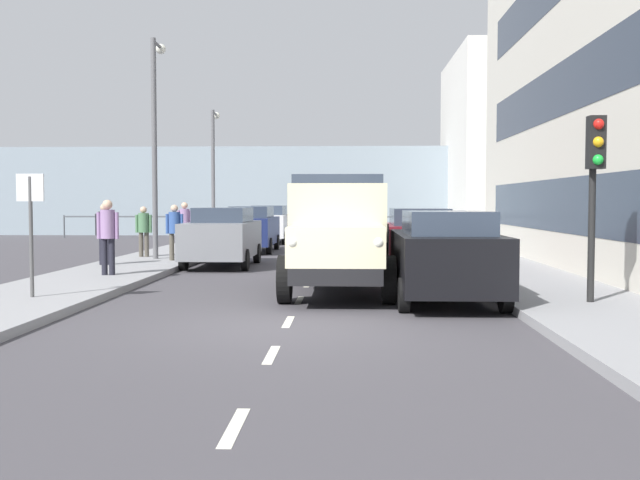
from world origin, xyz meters
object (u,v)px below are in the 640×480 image
at_px(pedestrian_in_dark_coat, 105,229).
at_px(pedestrian_by_lamp, 175,228).
at_px(truck_vintage_cream, 338,237).
at_px(street_sign, 31,213).
at_px(car_black_kerbside_near, 445,255).
at_px(lamp_post_far, 214,162).
at_px(pedestrian_near_railing, 108,231).
at_px(pedestrian_with_bag, 185,223).
at_px(car_maroon_kerbside_1, 418,240).
at_px(car_white_oppositeside_2, 269,223).
at_px(car_grey_oppositeside_0, 223,236).
at_px(car_navy_oppositeside_1, 251,228).
at_px(lamp_post_promenade, 156,129).
at_px(pedestrian_strolling, 144,227).
at_px(traffic_light_near, 595,168).

height_order(pedestrian_in_dark_coat, pedestrian_by_lamp, pedestrian_in_dark_coat).
height_order(truck_vintage_cream, street_sign, truck_vintage_cream).
distance_m(car_black_kerbside_near, lamp_post_far, 20.55).
bearing_deg(pedestrian_near_railing, pedestrian_with_bag, -89.74).
xyz_separation_m(pedestrian_near_railing, lamp_post_far, (0.28, -15.33, 2.44)).
bearing_deg(street_sign, car_maroon_kerbside_1, -141.32).
relative_size(car_white_oppositeside_2, pedestrian_in_dark_coat, 2.60).
relative_size(car_grey_oppositeside_0, pedestrian_near_railing, 2.35).
distance_m(pedestrian_with_bag, lamp_post_far, 7.39).
height_order(car_maroon_kerbside_1, car_grey_oppositeside_0, same).
xyz_separation_m(car_grey_oppositeside_0, pedestrian_near_railing, (2.03, 4.13, 0.31)).
bearing_deg(pedestrian_by_lamp, street_sign, 85.93).
distance_m(car_navy_oppositeside_1, pedestrian_with_bag, 2.98).
height_order(truck_vintage_cream, car_navy_oppositeside_1, truck_vintage_cream).
bearing_deg(lamp_post_promenade, pedestrian_strolling, -47.34).
bearing_deg(pedestrian_by_lamp, car_maroon_kerbside_1, 160.82).
distance_m(car_maroon_kerbside_1, pedestrian_strolling, 9.16).
distance_m(truck_vintage_cream, lamp_post_far, 18.78).
bearing_deg(pedestrian_strolling, pedestrian_in_dark_coat, 85.47).
height_order(pedestrian_in_dark_coat, lamp_post_promenade, lamp_post_promenade).
height_order(car_maroon_kerbside_1, lamp_post_promenade, lamp_post_promenade).
relative_size(car_navy_oppositeside_1, lamp_post_promenade, 0.65).
height_order(car_maroon_kerbside_1, pedestrian_in_dark_coat, pedestrian_in_dark_coat).
bearing_deg(truck_vintage_cream, lamp_post_far, -71.90).
relative_size(car_maroon_kerbside_1, pedestrian_with_bag, 2.28).
xyz_separation_m(pedestrian_by_lamp, lamp_post_far, (0.83, -10.91, 2.52)).
xyz_separation_m(truck_vintage_cream, lamp_post_promenade, (5.70, -7.57, 2.94)).
relative_size(pedestrian_near_railing, traffic_light_near, 0.56).
relative_size(pedestrian_strolling, lamp_post_far, 0.28).
distance_m(truck_vintage_cream, pedestrian_in_dark_coat, 8.33).
bearing_deg(pedestrian_in_dark_coat, pedestrian_by_lamp, -134.36).
relative_size(car_white_oppositeside_2, pedestrian_near_railing, 2.46).
xyz_separation_m(car_navy_oppositeside_1, pedestrian_strolling, (2.81, 4.66, 0.19)).
bearing_deg(pedestrian_by_lamp, truck_vintage_cream, 126.16).
bearing_deg(truck_vintage_cream, traffic_light_near, 154.74).
bearing_deg(truck_vintage_cream, car_navy_oppositeside_1, -74.89).
xyz_separation_m(truck_vintage_cream, pedestrian_near_railing, (5.50, -2.36, 0.03)).
xyz_separation_m(car_white_oppositeside_2, street_sign, (2.09, 20.72, 0.79)).
xyz_separation_m(car_grey_oppositeside_0, lamp_post_promenade, (2.23, -1.07, 3.23)).
relative_size(car_maroon_kerbside_1, traffic_light_near, 1.23).
bearing_deg(street_sign, car_white_oppositeside_2, -95.76).
relative_size(truck_vintage_cream, pedestrian_near_railing, 3.15).
distance_m(car_black_kerbside_near, car_navy_oppositeside_1, 15.01).
bearing_deg(car_navy_oppositeside_1, pedestrian_by_lamp, 76.27).
xyz_separation_m(pedestrian_with_bag, lamp_post_promenade, (0.16, 3.17, 2.95)).
relative_size(traffic_light_near, street_sign, 1.42).
xyz_separation_m(car_grey_oppositeside_0, pedestrian_strolling, (2.81, -1.71, 0.19)).
relative_size(pedestrian_near_railing, pedestrian_with_bag, 1.04).
height_order(car_grey_oppositeside_0, lamp_post_far, lamp_post_far).
xyz_separation_m(car_maroon_kerbside_1, pedestrian_by_lamp, (6.99, -2.43, 0.23)).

